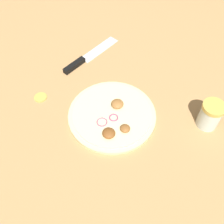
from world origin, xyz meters
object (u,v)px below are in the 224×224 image
at_px(pizza, 112,115).
at_px(loose_cap, 40,97).
at_px(knife, 83,60).
at_px(spice_jar, 210,115).

bearing_deg(pizza, loose_cap, 168.63).
distance_m(pizza, knife, 0.27).
relative_size(spice_jar, loose_cap, 2.08).
bearing_deg(loose_cap, spice_jar, -4.49).
height_order(knife, spice_jar, spice_jar).
bearing_deg(spice_jar, knife, 151.32).
bearing_deg(pizza, spice_jar, 1.44).
relative_size(pizza, loose_cap, 6.42).
relative_size(knife, spice_jar, 2.63).
bearing_deg(knife, spice_jar, -83.41).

